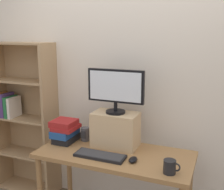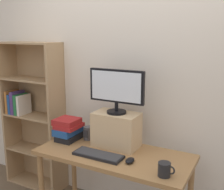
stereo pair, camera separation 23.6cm
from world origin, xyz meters
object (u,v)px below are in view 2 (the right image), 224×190
object	(u,v)px
computer_mouse	(130,160)
coffee_mug	(165,169)
keyboard	(98,155)
riser_box	(116,130)
computer_monitor	(116,89)
desk	(114,163)
book_stack	(68,129)
bookshelf_unit	(33,114)
desk_speaker	(88,133)

from	to	relation	value
computer_mouse	coffee_mug	world-z (taller)	coffee_mug
keyboard	riser_box	bearing A→B (deg)	82.93
computer_monitor	computer_mouse	xyz separation A→B (m)	(0.25, -0.24, -0.51)
desk	computer_monitor	distance (m)	0.64
book_stack	bookshelf_unit	bearing A→B (deg)	159.52
book_stack	riser_box	bearing A→B (deg)	9.35
riser_box	bookshelf_unit	bearing A→B (deg)	171.21
keyboard	book_stack	bearing A→B (deg)	157.22
bookshelf_unit	book_stack	distance (m)	0.74
desk	computer_monitor	size ratio (longest dim) A/B	2.59
bookshelf_unit	coffee_mug	world-z (taller)	bookshelf_unit
keyboard	computer_mouse	size ratio (longest dim) A/B	4.08
bookshelf_unit	computer_mouse	xyz separation A→B (m)	(1.42, -0.43, -0.07)
riser_box	book_stack	bearing A→B (deg)	-170.65
bookshelf_unit	coffee_mug	xyz separation A→B (m)	(1.72, -0.50, -0.04)
riser_box	desk_speaker	distance (m)	0.33
riser_box	computer_mouse	distance (m)	0.37
desk	bookshelf_unit	size ratio (longest dim) A/B	0.79
keyboard	computer_mouse	bearing A→B (deg)	4.07
desk	bookshelf_unit	xyz separation A→B (m)	(-1.22, 0.32, 0.19)
computer_monitor	book_stack	bearing A→B (deg)	-170.82
desk	riser_box	world-z (taller)	riser_box
desk	desk_speaker	xyz separation A→B (m)	(-0.36, 0.15, 0.16)
book_stack	coffee_mug	bearing A→B (deg)	-13.35
keyboard	computer_mouse	distance (m)	0.28
bookshelf_unit	book_stack	size ratio (longest dim) A/B	6.22
riser_box	desk_speaker	size ratio (longest dim) A/B	3.15
keyboard	book_stack	world-z (taller)	book_stack
bookshelf_unit	computer_monitor	xyz separation A→B (m)	(1.17, -0.18, 0.44)
computer_monitor	desk_speaker	distance (m)	0.56
coffee_mug	computer_mouse	bearing A→B (deg)	165.71
keyboard	desk_speaker	size ratio (longest dim) A/B	3.34
keyboard	coffee_mug	size ratio (longest dim) A/B	3.41
riser_box	book_stack	xyz separation A→B (m)	(-0.48, -0.08, -0.05)
computer_monitor	coffee_mug	world-z (taller)	computer_monitor
desk	book_stack	distance (m)	0.56
computer_monitor	bookshelf_unit	bearing A→B (deg)	171.14
riser_box	keyboard	size ratio (longest dim) A/B	0.95
desk	computer_monitor	world-z (taller)	computer_monitor
coffee_mug	keyboard	bearing A→B (deg)	174.32
computer_monitor	coffee_mug	size ratio (longest dim) A/B	4.10
keyboard	book_stack	size ratio (longest dim) A/B	1.58
desk	coffee_mug	distance (m)	0.56
computer_mouse	keyboard	bearing A→B (deg)	-175.93
keyboard	coffee_mug	bearing A→B (deg)	-5.68
bookshelf_unit	riser_box	xyz separation A→B (m)	(1.17, -0.18, 0.06)
keyboard	bookshelf_unit	bearing A→B (deg)	158.62
bookshelf_unit	computer_monitor	distance (m)	1.26
computer_monitor	riser_box	bearing A→B (deg)	90.00
computer_mouse	coffee_mug	size ratio (longest dim) A/B	0.83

